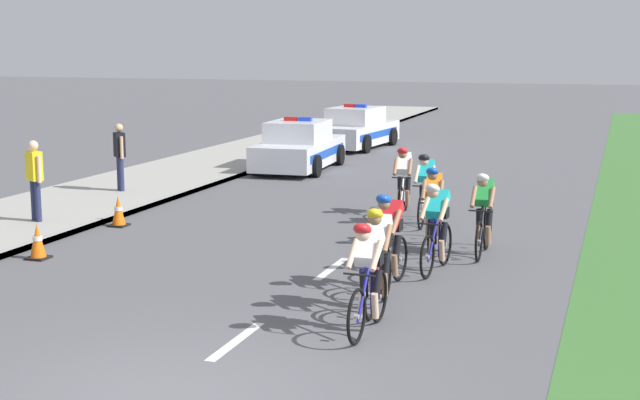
% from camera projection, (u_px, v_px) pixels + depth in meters
% --- Properties ---
extents(ground_plane, '(160.00, 160.00, 0.00)m').
position_uv_depth(ground_plane, '(158.00, 400.00, 9.74)').
color(ground_plane, '#56565B').
extents(sidewalk_slab, '(3.68, 60.00, 0.12)m').
position_uv_depth(sidewalk_slab, '(159.00, 179.00, 25.17)').
color(sidewalk_slab, '#A3A099').
rests_on(sidewalk_slab, ground).
extents(kerb_edge, '(0.16, 60.00, 0.13)m').
position_uv_depth(kerb_edge, '(217.00, 182.00, 24.62)').
color(kerb_edge, '#9E9E99').
rests_on(kerb_edge, ground).
extents(lane_markings_centre, '(0.14, 17.60, 0.01)m').
position_uv_depth(lane_markings_centre, '(332.00, 269.00, 15.41)').
color(lane_markings_centre, white).
rests_on(lane_markings_centre, ground).
extents(cyclist_lead, '(0.42, 1.72, 1.56)m').
position_uv_depth(cyclist_lead, '(368.00, 275.00, 11.86)').
color(cyclist_lead, black).
rests_on(cyclist_lead, ground).
extents(cyclist_second, '(0.43, 1.72, 1.56)m').
position_uv_depth(cyclist_second, '(378.00, 257.00, 12.88)').
color(cyclist_second, black).
rests_on(cyclist_second, ground).
extents(cyclist_third, '(0.44, 1.72, 1.56)m').
position_uv_depth(cyclist_third, '(389.00, 239.00, 14.03)').
color(cyclist_third, black).
rests_on(cyclist_third, ground).
extents(cyclist_fourth, '(0.45, 1.72, 1.56)m').
position_uv_depth(cyclist_fourth, '(437.00, 226.00, 15.06)').
color(cyclist_fourth, black).
rests_on(cyclist_fourth, ground).
extents(cyclist_fifth, '(0.42, 1.72, 1.56)m').
position_uv_depth(cyclist_fifth, '(484.00, 213.00, 16.22)').
color(cyclist_fifth, black).
rests_on(cyclist_fifth, ground).
extents(cyclist_sixth, '(0.45, 1.72, 1.56)m').
position_uv_depth(cyclist_sixth, '(433.00, 205.00, 17.01)').
color(cyclist_sixth, black).
rests_on(cyclist_sixth, ground).
extents(cyclist_seventh, '(0.42, 1.72, 1.56)m').
position_uv_depth(cyclist_seventh, '(426.00, 188.00, 18.98)').
color(cyclist_seventh, black).
rests_on(cyclist_seventh, ground).
extents(cyclist_eighth, '(0.45, 1.72, 1.56)m').
position_uv_depth(cyclist_eighth, '(403.00, 180.00, 20.15)').
color(cyclist_eighth, black).
rests_on(cyclist_eighth, ground).
extents(police_car_nearest, '(2.17, 4.49, 1.59)m').
position_uv_depth(police_car_nearest, '(299.00, 147.00, 27.33)').
color(police_car_nearest, silver).
rests_on(police_car_nearest, ground).
extents(police_car_second, '(2.32, 4.55, 1.59)m').
position_uv_depth(police_car_second, '(356.00, 129.00, 33.06)').
color(police_car_second, white).
rests_on(police_car_second, ground).
extents(traffic_cone_mid, '(0.36, 0.36, 0.64)m').
position_uv_depth(traffic_cone_mid, '(118.00, 211.00, 18.95)').
color(traffic_cone_mid, black).
rests_on(traffic_cone_mid, ground).
extents(traffic_cone_far, '(0.36, 0.36, 0.64)m').
position_uv_depth(traffic_cone_far, '(38.00, 242.00, 16.07)').
color(traffic_cone_far, black).
rests_on(traffic_cone_far, ground).
extents(spectator_closest, '(0.42, 0.43, 1.68)m').
position_uv_depth(spectator_closest, '(120.00, 152.00, 22.69)').
color(spectator_closest, '#23284C').
rests_on(spectator_closest, sidewalk_slab).
extents(spectator_middle, '(0.49, 0.37, 1.68)m').
position_uv_depth(spectator_middle, '(35.00, 175.00, 18.77)').
color(spectator_middle, '#23284C').
rests_on(spectator_middle, sidewalk_slab).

